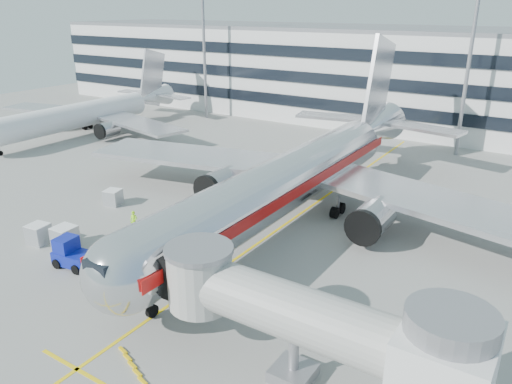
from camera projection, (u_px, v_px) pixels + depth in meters
The scene contains 15 objects.
ground at pixel (225, 266), 38.91m from camera, with size 180.00×180.00×0.00m, color gray.
lead_in_line at pixel (288, 222), 46.75m from camera, with size 0.25×70.00×0.01m, color yellow.
stop_bar at pixel (77, 369), 27.92m from camera, with size 6.00×0.25×0.01m, color yellow.
main_jet at pixel (298, 175), 46.61m from camera, with size 50.95×48.70×16.06m.
jet_bridge at pixel (324, 329), 25.06m from camera, with size 17.80×4.50×7.00m.
terminal at pixel (434, 78), 81.62m from camera, with size 150.00×24.25×15.60m.
light_mast_west at pixel (204, 31), 84.44m from camera, with size 2.40×1.20×25.45m.
light_mast_centre at pixel (472, 41), 62.53m from camera, with size 2.40×1.20×25.45m.
second_jet at pixel (87, 113), 77.83m from camera, with size 38.21×36.52×12.04m.
belt_loader at pixel (191, 229), 43.99m from camera, with size 4.32×2.15×2.02m.
baggage_tug at pixel (72, 254), 38.66m from camera, with size 3.28×2.29×2.33m.
cargo_container_left at pixel (65, 237), 41.71m from camera, with size 1.81×1.81×1.83m.
cargo_container_right at pixel (113, 197), 50.60m from camera, with size 1.82×1.82×1.59m.
cargo_container_front at pixel (39, 234), 42.41m from camera, with size 1.80×1.80×1.71m.
ramp_worker at pixel (134, 221), 44.73m from camera, with size 0.68×0.45×1.88m, color #A0FF1A.
Camera 1 is at (20.74, -27.49, 19.17)m, focal length 35.00 mm.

